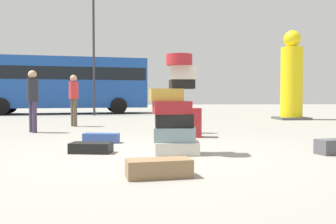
# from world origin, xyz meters

# --- Properties ---
(ground_plane) EXTENTS (80.00, 80.00, 0.00)m
(ground_plane) POSITION_xyz_m (0.00, 0.00, 0.00)
(ground_plane) COLOR gray
(suitcase_tower) EXTENTS (0.85, 0.60, 1.65)m
(suitcase_tower) POSITION_xyz_m (0.24, -0.06, 0.68)
(suitcase_tower) COLOR beige
(suitcase_tower) RESTS_ON ground
(suitcase_black_left_side) EXTENTS (0.74, 0.49, 0.17)m
(suitcase_black_left_side) POSITION_xyz_m (-1.17, 0.14, 0.09)
(suitcase_black_left_side) COLOR black
(suitcase_black_left_side) RESTS_ON ground
(suitcase_charcoal_upright_blue) EXTENTS (0.56, 0.41, 0.25)m
(suitcase_charcoal_upright_blue) POSITION_xyz_m (2.83, -0.32, 0.12)
(suitcase_charcoal_upright_blue) COLOR #4C4C51
(suitcase_charcoal_upright_blue) RESTS_ON ground
(suitcase_maroon_behind_tower) EXTENTS (0.33, 0.46, 0.69)m
(suitcase_maroon_behind_tower) POSITION_xyz_m (0.99, 2.44, 0.34)
(suitcase_maroon_behind_tower) COLOR maroon
(suitcase_maroon_behind_tower) RESTS_ON ground
(suitcase_brown_foreground_far) EXTENTS (0.81, 0.44, 0.22)m
(suitcase_brown_foreground_far) POSITION_xyz_m (-0.13, -1.83, 0.11)
(suitcase_brown_foreground_far) COLOR olive
(suitcase_brown_foreground_far) RESTS_ON ground
(suitcase_navy_white_trunk) EXTENTS (0.77, 0.43, 0.19)m
(suitcase_navy_white_trunk) POSITION_xyz_m (-1.14, 1.54, 0.10)
(suitcase_navy_white_trunk) COLOR #334F99
(suitcase_navy_white_trunk) RESTS_ON ground
(person_bearded_onlooker) EXTENTS (0.30, 0.31, 1.66)m
(person_bearded_onlooker) POSITION_xyz_m (-2.45, 5.86, 1.00)
(person_bearded_onlooker) COLOR brown
(person_bearded_onlooker) RESTS_ON ground
(person_tourist_with_camera) EXTENTS (0.30, 0.30, 1.66)m
(person_tourist_with_camera) POSITION_xyz_m (-3.18, 3.87, 0.99)
(person_tourist_with_camera) COLOR #3F334C
(person_tourist_with_camera) RESTS_ON ground
(person_passerby_in_red) EXTENTS (0.30, 0.31, 1.77)m
(person_passerby_in_red) POSITION_xyz_m (0.64, 3.50, 1.06)
(person_passerby_in_red) COLOR brown
(person_passerby_in_red) RESTS_ON ground
(yellow_dummy_statue) EXTENTS (1.28, 1.28, 3.75)m
(yellow_dummy_statue) POSITION_xyz_m (6.09, 8.89, 1.66)
(yellow_dummy_statue) COLOR yellow
(yellow_dummy_statue) RESTS_ON ground
(parked_bus) EXTENTS (9.67, 4.03, 3.15)m
(parked_bus) POSITION_xyz_m (-4.69, 15.15, 1.83)
(parked_bus) COLOR #1E4CA5
(parked_bus) RESTS_ON ground
(lamp_post) EXTENTS (0.36, 0.36, 7.24)m
(lamp_post) POSITION_xyz_m (-2.64, 12.89, 4.62)
(lamp_post) COLOR #333338
(lamp_post) RESTS_ON ground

